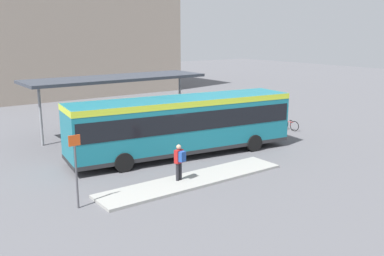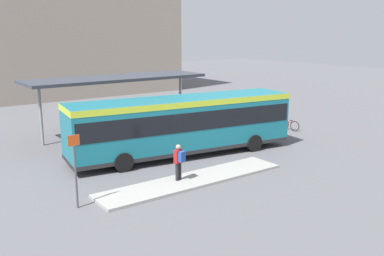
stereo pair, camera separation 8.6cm
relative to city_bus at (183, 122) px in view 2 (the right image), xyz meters
name	(u,v)px [view 2 (the right image)]	position (x,y,z in m)	size (l,w,h in m)	color
ground_plane	(183,155)	(-0.01, 0.00, -1.80)	(120.00, 120.00, 0.00)	#5B5B60
curb_island	(193,180)	(-2.02, -3.69, -1.74)	(8.98, 1.80, 0.12)	#9E9E99
city_bus	(183,122)	(0.00, 0.00, 0.00)	(12.34, 4.24, 3.07)	#197284
pedestrian_waiting	(179,160)	(-2.63, -3.49, -0.77)	(0.43, 0.47, 1.59)	#232328
bicycle_red	(289,125)	(9.07, 0.65, -1.45)	(0.48, 1.60, 0.70)	black
bicycle_orange	(278,122)	(9.02, 1.54, -1.42)	(0.48, 1.78, 0.77)	black
station_shelter	(117,79)	(-0.63, 6.35, 1.74)	(11.35, 3.43, 3.68)	#383D47
potted_planter_near_shelter	(109,134)	(-2.47, 3.77, -1.08)	(0.99, 0.99, 1.41)	slate
platform_sign	(75,168)	(-7.23, -3.49, -0.24)	(0.44, 0.08, 2.80)	#4C4C51
station_building	(72,23)	(4.85, 27.72, 5.52)	(19.93, 12.49, 14.64)	gray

